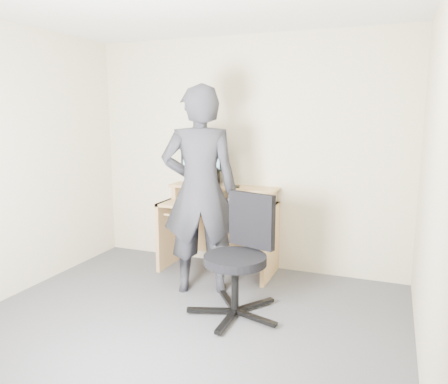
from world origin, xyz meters
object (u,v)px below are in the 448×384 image
Objects in this scene: desk at (221,220)px; office_chair at (241,251)px; person at (200,191)px; monitor at (202,158)px.

office_chair is at bearing -59.64° from desk.
office_chair is 0.51× the size of person.
desk is 1.20× the size of office_chair.
monitor reaches higher than desk.
person is (0.30, -0.72, -0.23)m from monitor.
monitor is at bearing 161.01° from desk.
office_chair is (0.83, -1.05, -0.66)m from monitor.
monitor is 1.49m from office_chair.
desk is 0.62× the size of person.
person is at bearing -60.86° from monitor.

